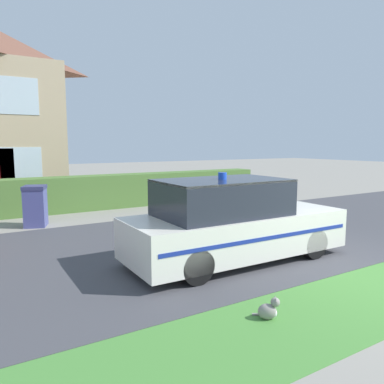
% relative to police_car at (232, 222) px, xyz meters
% --- Properties ---
extents(road_strip, '(28.00, 6.36, 0.01)m').
position_rel_police_car_xyz_m(road_strip, '(1.57, 1.58, -0.76)').
color(road_strip, '#424247').
rests_on(road_strip, ground).
extents(garden_hedge, '(12.07, 0.87, 1.17)m').
position_rel_police_car_xyz_m(garden_hedge, '(0.11, 7.15, -0.18)').
color(garden_hedge, '#4C7233').
rests_on(garden_hedge, ground).
extents(police_car, '(4.39, 1.69, 1.72)m').
position_rel_police_car_xyz_m(police_car, '(0.00, 0.00, 0.00)').
color(police_car, black).
rests_on(police_car, road_strip).
extents(cat, '(0.29, 0.33, 0.31)m').
position_rel_police_car_xyz_m(cat, '(-1.09, -2.20, -0.64)').
color(cat, gray).
rests_on(cat, ground).
extents(wheelie_bin, '(0.75, 0.80, 1.13)m').
position_rel_police_car_xyz_m(wheelie_bin, '(-2.72, 5.27, -0.20)').
color(wheelie_bin, '#474C8C').
rests_on(wheelie_bin, ground).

